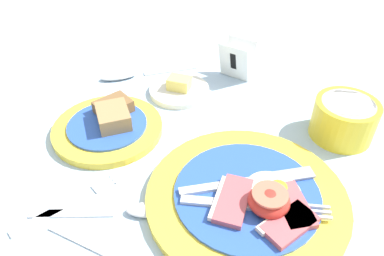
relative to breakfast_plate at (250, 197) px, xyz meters
name	(u,v)px	position (x,y,z in m)	size (l,w,h in m)	color
ground_plane	(168,182)	(-0.11, -0.02, -0.01)	(3.00, 3.00, 0.00)	#A3BCD1
breakfast_plate	(250,197)	(0.00, 0.00, 0.00)	(0.26, 0.26, 0.04)	yellow
bread_plate	(109,125)	(-0.26, 0.03, 0.00)	(0.18, 0.18, 0.04)	yellow
sugar_cup	(344,118)	(0.07, 0.20, 0.02)	(0.10, 0.10, 0.06)	yellow
butter_dish	(179,89)	(-0.22, 0.18, 0.00)	(0.11, 0.11, 0.03)	silver
number_card	(236,60)	(-0.15, 0.28, 0.03)	(0.06, 0.05, 0.07)	white
teaspoon_by_saucer	(132,210)	(-0.12, -0.09, -0.01)	(0.18, 0.12, 0.01)	silver
teaspoon_stray	(132,74)	(-0.33, 0.18, -0.01)	(0.15, 0.15, 0.01)	silver
fork_on_cloth	(78,198)	(-0.20, -0.11, -0.01)	(0.08, 0.18, 0.01)	silver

